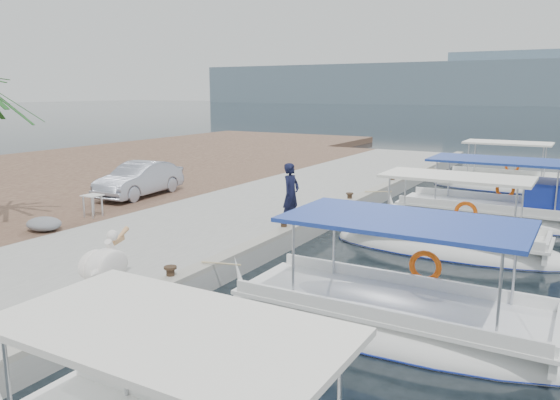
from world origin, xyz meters
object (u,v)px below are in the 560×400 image
object	(u,v)px
fishing_caique_b	(391,324)
fisherman	(291,194)
pelican	(105,264)
parked_car	(139,179)
fishing_caique_c	(446,247)
fishing_caique_e	(501,186)
fishing_caique_d	(493,217)

from	to	relation	value
fishing_caique_b	fisherman	xyz separation A→B (m)	(-4.87, 4.86, 1.32)
pelican	parked_car	size ratio (longest dim) A/B	0.40
fishing_caique_c	fisherman	distance (m)	4.84
fishing_caique_e	parked_car	distance (m)	16.56
fishing_caique_d	fisherman	distance (m)	7.63
fisherman	fishing_caique_c	bearing A→B (deg)	-73.14
fishing_caique_b	fishing_caique_e	xyz separation A→B (m)	(-0.51, 17.58, 0.00)
fishing_caique_c	fishing_caique_e	distance (m)	11.71
fishing_caique_c	fishing_caique_d	distance (m)	4.56
fishing_caique_c	fishing_caique_d	xyz separation A→B (m)	(0.56, 4.52, 0.06)
fishing_caique_b	fishing_caique_c	xyz separation A→B (m)	(-0.32, 5.87, 0.00)
fishing_caique_c	parked_car	distance (m)	11.91
fishing_caique_b	fisherman	bearing A→B (deg)	135.07
fishing_caique_e	fishing_caique_b	bearing A→B (deg)	-88.34
pelican	parked_car	distance (m)	10.74
fishing_caique_c	pelican	size ratio (longest dim) A/B	4.22
fishing_caique_d	fishing_caique_e	distance (m)	7.23
fisherman	parked_car	world-z (taller)	fisherman
fishing_caique_c	parked_car	bearing A→B (deg)	179.93
fishing_caique_c	fishing_caique_e	xyz separation A→B (m)	(-0.19, 11.71, 0.00)
fishing_caique_c	fishing_caique_d	bearing A→B (deg)	82.97
fishing_caique_e	pelican	xyz separation A→B (m)	(-4.71, -19.88, 1.02)
fishing_caique_d	fisherman	bearing A→B (deg)	-132.67
fishing_caique_c	pelican	world-z (taller)	fishing_caique_c
fishing_caique_c	parked_car	world-z (taller)	fishing_caique_c
fishing_caique_d	fishing_caique_e	size ratio (longest dim) A/B	1.20
fishing_caique_b	fishing_caique_e	bearing A→B (deg)	91.66
fishing_caique_b	fisherman	world-z (taller)	fisherman
fishing_caique_b	fisherman	distance (m)	7.00
fishing_caique_c	parked_car	xyz separation A→B (m)	(-11.86, 0.01, 1.04)
fishing_caique_d	pelican	bearing A→B (deg)	-113.25
pelican	fishing_caique_e	bearing A→B (deg)	76.67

